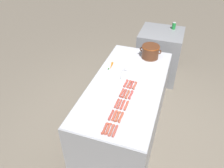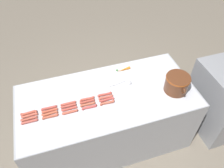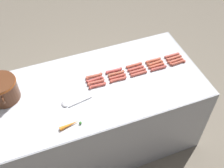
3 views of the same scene
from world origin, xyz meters
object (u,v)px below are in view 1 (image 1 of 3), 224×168
hot_dog_3 (122,93)px  hot_dog_9 (129,84)px  hot_dog_18 (131,95)px  hot_dog_13 (127,94)px  hot_dog_5 (108,129)px  hot_dog_12 (123,105)px  hot_dog_1 (111,115)px  hot_dog_19 (135,85)px  hot_dog_2 (117,103)px  serving_spoon (124,71)px  soda_can (174,26)px  hot_dog_8 (124,94)px  hot_dog_17 (126,106)px  hot_dog_0 (105,128)px  hot_dog_10 (112,130)px  hot_dog_16 (121,117)px  hot_dog_11 (117,116)px  back_cabinet (159,55)px  hot_dog_6 (114,115)px  carrot (111,66)px  hot_dog_7 (119,104)px  hot_dog_4 (126,83)px  hot_dog_15 (115,131)px  hot_dog_14 (132,85)px

hot_dog_3 → hot_dog_9: size_ratio=1.00×
hot_dog_18 → hot_dog_13: bearing=-170.0°
hot_dog_5 → hot_dog_12: bearing=84.7°
hot_dog_1 → hot_dog_19: bearing=78.9°
hot_dog_2 → serving_spoon: size_ratio=0.63×
soda_can → hot_dog_5: bearing=-97.8°
hot_dog_8 → hot_dog_9: same height
hot_dog_13 → hot_dog_1: bearing=-100.7°
hot_dog_17 → soda_can: 2.25m
hot_dog_0 → hot_dog_10: bearing=-1.0°
hot_dog_16 → hot_dog_17: same height
hot_dog_1 → hot_dog_13: (0.08, 0.40, 0.00)m
hot_dog_18 → soda_can: (0.28, 2.02, 0.13)m
hot_dog_9 → hot_dog_16: 0.62m
hot_dog_11 → hot_dog_18: 0.41m
hot_dog_8 → hot_dog_17: bearing=-67.9°
hot_dog_13 → serving_spoon: 0.53m
back_cabinet → hot_dog_19: 1.69m
hot_dog_3 → hot_dog_9: (0.04, 0.20, 0.00)m
hot_dog_6 → carrot: size_ratio=0.93×
hot_dog_11 → serving_spoon: bearing=101.5°
back_cabinet → hot_dog_3: (-0.22, -1.83, 0.42)m
hot_dog_17 → hot_dog_18: 0.21m
serving_spoon → hot_dog_12: bearing=-75.3°
hot_dog_3 → hot_dog_7: (0.04, -0.21, 0.00)m
hot_dog_5 → hot_dog_6: (0.00, 0.20, 0.00)m
soda_can → hot_dog_1: bearing=-99.2°
hot_dog_18 → hot_dog_4: bearing=120.9°
hot_dog_2 → hot_dog_7: same height
hot_dog_5 → hot_dog_18: (0.08, 0.61, 0.00)m
hot_dog_2 → hot_dog_6: (0.04, -0.20, 0.00)m
hot_dog_1 → hot_dog_9: 0.61m
hot_dog_15 → hot_dog_2: bearing=105.4°
hot_dog_14 → serving_spoon: bearing=122.9°
hot_dog_7 → hot_dog_17: size_ratio=1.00×
hot_dog_7 → hot_dog_18: 0.22m
hot_dog_17 → hot_dog_12: bearing=178.3°
back_cabinet → hot_dog_6: bearing=-94.6°
hot_dog_5 → hot_dog_16: bearing=68.9°
back_cabinet → hot_dog_0: back_cabinet is taller
hot_dog_7 → hot_dog_9: same height
hot_dog_8 → hot_dog_17: size_ratio=1.00×
hot_dog_8 → hot_dog_13: same height
hot_dog_3 → hot_dog_7: bearing=-80.5°
hot_dog_12 → hot_dog_15: same height
hot_dog_4 → hot_dog_7: same height
hot_dog_7 → hot_dog_15: same height
hot_dog_4 → hot_dog_9: bearing=-0.2°
hot_dog_14 → carrot: bearing=140.0°
hot_dog_10 → hot_dog_14: size_ratio=1.00×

